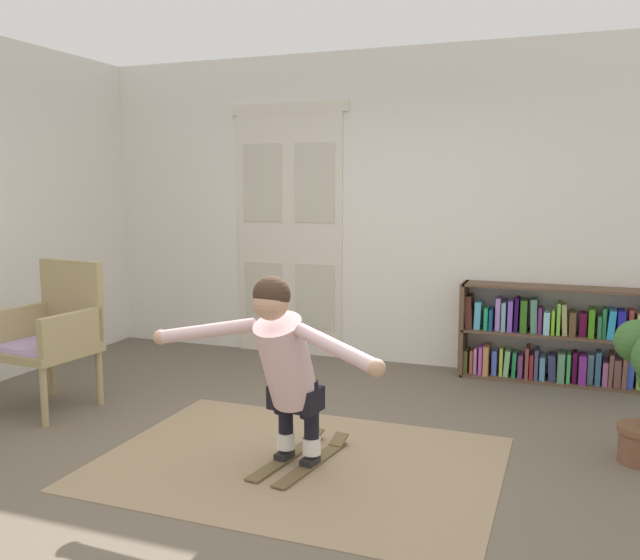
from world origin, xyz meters
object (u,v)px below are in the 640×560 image
(bookshelf, at_px, (562,341))
(wicker_chair, at_px, (53,331))
(person_skier, at_px, (284,358))
(skis_pair, at_px, (301,457))

(bookshelf, height_order, wicker_chair, wicker_chair)
(bookshelf, bearing_deg, person_skier, -120.40)
(person_skier, bearing_deg, wicker_chair, 166.96)
(wicker_chair, bearing_deg, skis_pair, -8.07)
(wicker_chair, distance_m, person_skier, 2.15)
(bookshelf, relative_size, skis_pair, 2.06)
(skis_pair, xyz_separation_m, person_skier, (-0.03, -0.18, 0.66))
(skis_pair, bearing_deg, bookshelf, 58.15)
(wicker_chair, relative_size, person_skier, 0.75)
(skis_pair, distance_m, person_skier, 0.69)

